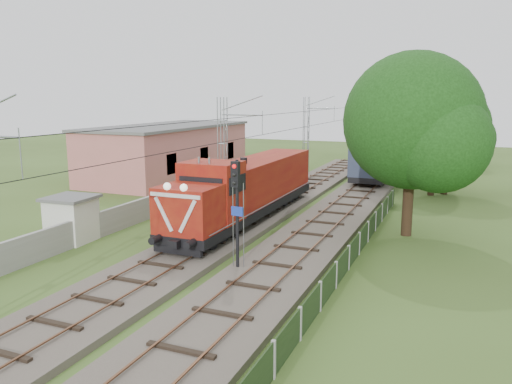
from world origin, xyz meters
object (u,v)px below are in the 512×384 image
at_px(locomotive, 247,188).
at_px(coach_rake, 416,129).
at_px(signal_post, 236,197).
at_px(relay_hut, 72,219).

bearing_deg(locomotive, coach_rake, 85.22).
relative_size(signal_post, relay_hut, 2.00).
relative_size(coach_rake, signal_post, 17.44).
bearing_deg(relay_hut, locomotive, 45.83).
bearing_deg(coach_rake, relay_hut, -100.42).
bearing_deg(signal_post, relay_hut, 173.60).
height_order(signal_post, relay_hut, signal_post).
relative_size(coach_rake, relay_hut, 34.91).
xyz_separation_m(signal_post, relay_hut, (-10.75, 1.21, -2.33)).
bearing_deg(signal_post, coach_rake, 88.63).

